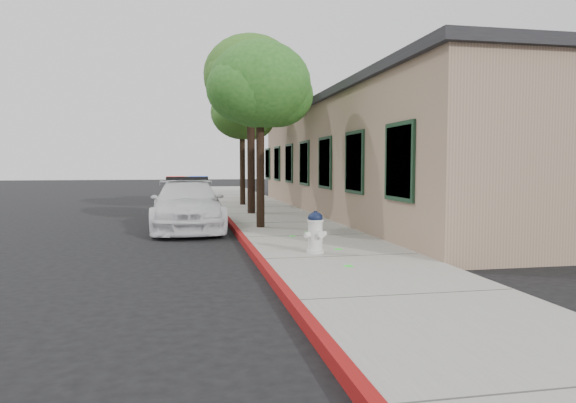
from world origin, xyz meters
The scene contains 9 objects.
ground centered at (0.00, 0.00, 0.00)m, with size 120.00×120.00×0.00m, color black.
sidewalk centered at (1.60, 3.00, 0.07)m, with size 3.20×60.00×0.15m, color gray.
red_curb centered at (0.06, 3.00, 0.08)m, with size 0.14×60.00×0.16m, color maroon.
clapboard_building centered at (6.69, 9.00, 2.13)m, with size 7.30×20.89×4.24m.
police_car centered at (-1.24, 5.95, 0.72)m, with size 2.08×4.97×1.56m.
fire_hydrant centered at (1.21, 0.44, 0.57)m, with size 0.48×0.42×0.83m.
street_tree_near centered at (0.77, 4.92, 3.97)m, with size 3.00×2.80×5.12m.
street_tree_mid centered at (1.05, 9.28, 4.93)m, with size 3.36×3.40×6.33m.
street_tree_far centered at (1.21, 13.34, 4.02)m, with size 2.82×2.77×5.15m.
Camera 1 is at (-1.29, -9.45, 1.88)m, focal length 32.65 mm.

